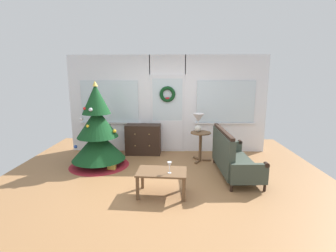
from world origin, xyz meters
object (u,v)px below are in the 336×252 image
Objects in this scene: dresser_cabinet at (143,139)px; table_lamp at (198,120)px; side_table at (200,141)px; coffee_table at (162,175)px; settee_sofa at (231,158)px; christmas_tree at (98,135)px; gift_box at (112,166)px; wine_glass at (170,165)px.

dresser_cabinet is 2.06× the size of table_lamp.
coffee_table is (-0.84, -1.76, -0.14)m from side_table.
settee_sofa is 1.03m from side_table.
dresser_cabinet reaches higher than coffee_table.
christmas_tree is 1.32m from dresser_cabinet.
dresser_cabinet is 2.38m from coffee_table.
gift_box is at bearing -115.53° from dresser_cabinet.
settee_sofa reaches higher than side_table.
coffee_table is 4.47× the size of wine_glass.
side_table is (1.43, -0.54, 0.11)m from dresser_cabinet.
settee_sofa is at bearing -55.97° from table_lamp.
table_lamp reaches higher than coffee_table.
wine_glass is at bearing -42.31° from christmas_tree.
settee_sofa is 1.89× the size of coffee_table.
christmas_tree is at bearing 170.14° from settee_sofa.
settee_sofa is at bearing -9.86° from christmas_tree.
wine_glass is (0.73, -2.39, 0.18)m from dresser_cabinet.
dresser_cabinet reaches higher than wine_glass.
christmas_tree is 11.35× the size of gift_box.
side_table is (-0.55, 0.86, 0.13)m from settee_sofa.
settee_sofa is at bearing -5.25° from gift_box.
gift_box is (-2.54, 0.23, -0.29)m from settee_sofa.
wine_glass is (-0.70, -1.85, 0.07)m from side_table.
dresser_cabinet is 4.65× the size of wine_glass.
settee_sofa is 2.57m from gift_box.
wine_glass is 1.84m from gift_box.
coffee_table is at bearing 146.07° from wine_glass.
side_table is 4.20× the size of gift_box.
christmas_tree is at bearing 142.68° from gift_box.
table_lamp reaches higher than side_table.
side_table reaches higher than coffee_table.
dresser_cabinet is at bearing 159.99° from table_lamp.
christmas_tree is 2.33m from table_lamp.
settee_sofa is 2.31× the size of side_table.
coffee_table is 1.64m from gift_box.
christmas_tree is 2.20× the size of coffee_table.
settee_sofa is 1.25m from table_lamp.
christmas_tree is 4.36× the size of table_lamp.
side_table is at bearing -20.65° from dresser_cabinet.
dresser_cabinet is 1.54m from side_table.
side_table reaches higher than gift_box.
christmas_tree is 2.09m from coffee_table.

